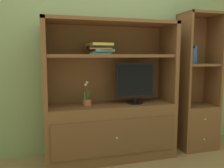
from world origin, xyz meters
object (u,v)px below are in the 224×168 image
Objects in this scene: potted_plant at (87,101)px; bookshelf_tall at (196,105)px; upright_book_row at (190,55)px; tv_monitor at (135,82)px; media_console at (111,116)px; magazine_stack at (100,49)px.

bookshelf_tall is (1.50, 0.02, -0.15)m from potted_plant.
upright_book_row is at bearing 0.48° from potted_plant.
bookshelf_tall is (0.91, 0.05, -0.35)m from tv_monitor.
media_console is 5.73× the size of potted_plant.
media_console is at bearing 171.60° from tv_monitor.
upright_book_row is at bearing -0.12° from magazine_stack.
media_console reaches higher than magazine_stack.
magazine_stack is (-0.13, -0.00, 0.81)m from media_console.
magazine_stack reaches higher than upright_book_row.
tv_monitor is 0.98m from bookshelf_tall.
bookshelf_tall is 7.38× the size of upright_book_row.
upright_book_row reaches higher than tv_monitor.
potted_plant is 1.18× the size of upright_book_row.
tv_monitor is at bearing -2.53° from potted_plant.
potted_plant is (-0.29, -0.02, 0.20)m from media_console.
potted_plant is 1.51m from bookshelf_tall.
potted_plant is at bearing -179.15° from bookshelf_tall.
media_console is at bearing 179.66° from upright_book_row.
media_console is 1.30m from upright_book_row.
magazine_stack is (0.16, 0.01, 0.61)m from potted_plant.
magazine_stack is 1.42× the size of upright_book_row.
magazine_stack reaches higher than tv_monitor.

